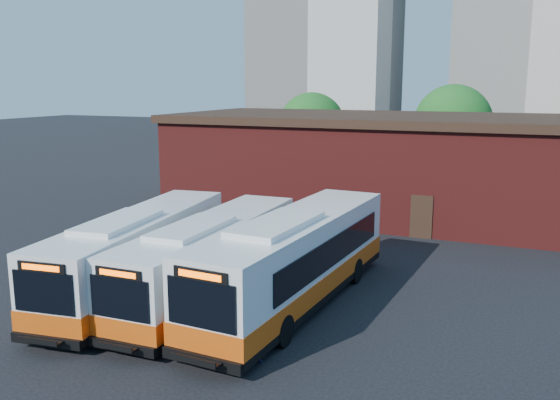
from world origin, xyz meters
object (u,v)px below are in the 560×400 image
at_px(bus_west, 139,256).
at_px(transit_worker, 256,334).
at_px(bus_midwest, 211,262).
at_px(bus_mideast, 295,263).

xyz_separation_m(bus_west, transit_worker, (7.09, -3.91, -0.58)).
bearing_deg(bus_west, transit_worker, -36.09).
height_order(bus_west, bus_midwest, bus_west).
bearing_deg(bus_west, bus_mideast, 3.38).
height_order(bus_west, bus_mideast, bus_mideast).
distance_m(bus_west, bus_mideast, 6.45).
distance_m(bus_west, transit_worker, 8.11).
relative_size(bus_west, bus_mideast, 0.93).
relative_size(bus_west, transit_worker, 6.59).
xyz_separation_m(bus_midwest, bus_mideast, (3.29, 0.67, 0.15)).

